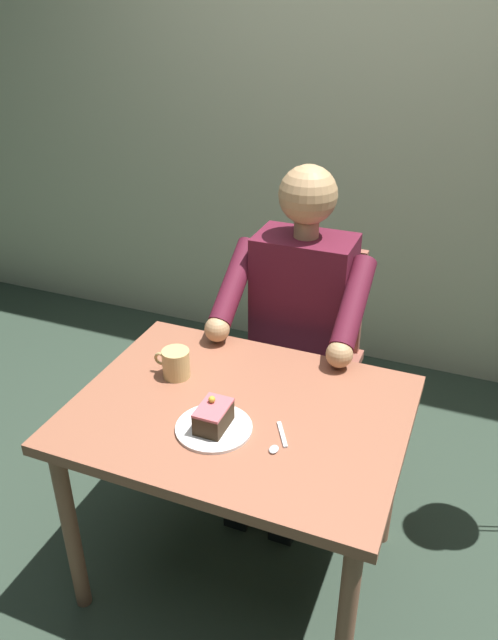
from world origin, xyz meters
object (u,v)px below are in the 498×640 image
(chair, at_px, (307,347))
(coffee_cup, at_px, (176,363))
(dining_table, at_px, (239,431))
(dessert_spoon, at_px, (278,442))
(cake_slice, at_px, (213,416))
(seated_person, at_px, (296,332))

(chair, distance_m, coffee_cup, 0.73)
(dining_table, bearing_deg, dessert_spoon, 146.09)
(chair, height_order, cake_slice, chair)
(cake_slice, height_order, coffee_cup, cake_slice)
(chair, relative_size, coffee_cup, 7.39)
(seated_person, height_order, cake_slice, seated_person)
(dining_table, relative_size, dessert_spoon, 7.15)
(dining_table, bearing_deg, coffee_cup, -18.03)
(chair, relative_size, seated_person, 0.71)
(coffee_cup, bearing_deg, cake_slice, 138.37)
(coffee_cup, height_order, dessert_spoon, coffee_cup)
(coffee_cup, xyz_separation_m, dessert_spoon, (-0.42, 0.19, -0.05))
(dining_table, relative_size, seated_person, 0.77)
(dining_table, xyz_separation_m, dessert_spoon, (-0.16, 0.11, 0.09))
(seated_person, bearing_deg, dining_table, 90.00)
(dining_table, distance_m, chair, 0.73)
(dining_table, xyz_separation_m, seated_person, (0.00, -0.55, 0.06))
(chair, relative_size, cake_slice, 7.72)
(cake_slice, bearing_deg, coffee_cup, -41.63)
(chair, height_order, dessert_spoon, chair)
(seated_person, relative_size, coffee_cup, 10.35)
(chair, xyz_separation_m, dessert_spoon, (-0.16, 0.83, 0.20))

